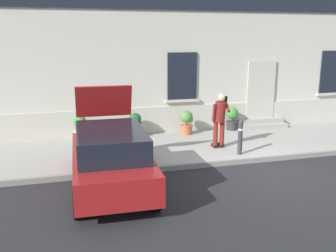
{
  "coord_description": "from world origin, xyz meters",
  "views": [
    {
      "loc": [
        -5.28,
        -8.5,
        3.58
      ],
      "look_at": [
        -2.52,
        1.6,
        1.1
      ],
      "focal_mm": 40.23,
      "sensor_mm": 36.0,
      "label": 1
    }
  ],
  "objects_px": {
    "hatchback_car_red": "(111,157)",
    "bollard_near_person": "(240,136)",
    "planter_terracotta": "(187,122)",
    "planter_charcoal": "(233,118)",
    "bollard_far_left": "(124,145)",
    "person_on_phone": "(220,117)",
    "planter_olive": "(135,124)",
    "planter_cream": "(81,127)"
  },
  "relations": [
    {
      "from": "bollard_near_person",
      "to": "person_on_phone",
      "type": "height_order",
      "value": "person_on_phone"
    },
    {
      "from": "planter_cream",
      "to": "planter_charcoal",
      "type": "bearing_deg",
      "value": 0.36
    },
    {
      "from": "planter_olive",
      "to": "planter_terracotta",
      "type": "xyz_separation_m",
      "value": [
        1.87,
        -0.09,
        0.0
      ]
    },
    {
      "from": "bollard_far_left",
      "to": "bollard_near_person",
      "type": "bearing_deg",
      "value": 0.0
    },
    {
      "from": "hatchback_car_red",
      "to": "planter_cream",
      "type": "bearing_deg",
      "value": 97.31
    },
    {
      "from": "person_on_phone",
      "to": "planter_cream",
      "type": "bearing_deg",
      "value": 141.6
    },
    {
      "from": "hatchback_car_red",
      "to": "planter_olive",
      "type": "distance_m",
      "value": 4.28
    },
    {
      "from": "bollard_far_left",
      "to": "planter_terracotta",
      "type": "height_order",
      "value": "bollard_far_left"
    },
    {
      "from": "hatchback_car_red",
      "to": "planter_olive",
      "type": "height_order",
      "value": "hatchback_car_red"
    },
    {
      "from": "planter_cream",
      "to": "planter_terracotta",
      "type": "height_order",
      "value": "same"
    },
    {
      "from": "planter_olive",
      "to": "hatchback_car_red",
      "type": "bearing_deg",
      "value": -108.29
    },
    {
      "from": "person_on_phone",
      "to": "planter_cream",
      "type": "relative_size",
      "value": 2.03
    },
    {
      "from": "bollard_far_left",
      "to": "person_on_phone",
      "type": "xyz_separation_m",
      "value": [
        3.14,
        0.8,
        0.44
      ]
    },
    {
      "from": "bollard_near_person",
      "to": "bollard_far_left",
      "type": "distance_m",
      "value": 3.48
    },
    {
      "from": "bollard_far_left",
      "to": "person_on_phone",
      "type": "relative_size",
      "value": 0.6
    },
    {
      "from": "bollard_far_left",
      "to": "planter_charcoal",
      "type": "relative_size",
      "value": 1.22
    },
    {
      "from": "bollard_near_person",
      "to": "planter_olive",
      "type": "distance_m",
      "value": 3.86
    },
    {
      "from": "bollard_near_person",
      "to": "planter_terracotta",
      "type": "bearing_deg",
      "value": 106.05
    },
    {
      "from": "bollard_far_left",
      "to": "planter_cream",
      "type": "height_order",
      "value": "bollard_far_left"
    },
    {
      "from": "planter_charcoal",
      "to": "person_on_phone",
      "type": "bearing_deg",
      "value": -124.16
    },
    {
      "from": "planter_charcoal",
      "to": "planter_terracotta",
      "type": "bearing_deg",
      "value": -174.53
    },
    {
      "from": "hatchback_car_red",
      "to": "planter_olive",
      "type": "xyz_separation_m",
      "value": [
        1.34,
        4.06,
        -0.19
      ]
    },
    {
      "from": "hatchback_car_red",
      "to": "bollard_near_person",
      "type": "distance_m",
      "value": 4.19
    },
    {
      "from": "person_on_phone",
      "to": "hatchback_car_red",
      "type": "bearing_deg",
      "value": -162.88
    },
    {
      "from": "person_on_phone",
      "to": "planter_cream",
      "type": "distance_m",
      "value": 4.7
    },
    {
      "from": "person_on_phone",
      "to": "bollard_far_left",
      "type": "bearing_deg",
      "value": -177.97
    },
    {
      "from": "hatchback_car_red",
      "to": "bollard_near_person",
      "type": "relative_size",
      "value": 3.93
    },
    {
      "from": "person_on_phone",
      "to": "planter_terracotta",
      "type": "distance_m",
      "value": 2.04
    },
    {
      "from": "hatchback_car_red",
      "to": "planter_cream",
      "type": "height_order",
      "value": "hatchback_car_red"
    },
    {
      "from": "hatchback_car_red",
      "to": "person_on_phone",
      "type": "relative_size",
      "value": 2.35
    },
    {
      "from": "hatchback_car_red",
      "to": "person_on_phone",
      "type": "height_order",
      "value": "hatchback_car_red"
    },
    {
      "from": "planter_charcoal",
      "to": "hatchback_car_red",
      "type": "bearing_deg",
      "value": -140.75
    },
    {
      "from": "person_on_phone",
      "to": "planter_olive",
      "type": "relative_size",
      "value": 2.03
    },
    {
      "from": "bollard_far_left",
      "to": "planter_cream",
      "type": "bearing_deg",
      "value": 110.05
    },
    {
      "from": "bollard_far_left",
      "to": "person_on_phone",
      "type": "height_order",
      "value": "person_on_phone"
    },
    {
      "from": "planter_terracotta",
      "to": "planter_charcoal",
      "type": "height_order",
      "value": "same"
    },
    {
      "from": "person_on_phone",
      "to": "planter_terracotta",
      "type": "height_order",
      "value": "person_on_phone"
    },
    {
      "from": "planter_cream",
      "to": "planter_charcoal",
      "type": "distance_m",
      "value": 5.61
    },
    {
      "from": "bollard_far_left",
      "to": "person_on_phone",
      "type": "bearing_deg",
      "value": 14.24
    },
    {
      "from": "hatchback_car_red",
      "to": "person_on_phone",
      "type": "bearing_deg",
      "value": 29.33
    },
    {
      "from": "planter_cream",
      "to": "planter_terracotta",
      "type": "xyz_separation_m",
      "value": [
        3.74,
        -0.14,
        0.0
      ]
    },
    {
      "from": "person_on_phone",
      "to": "planter_charcoal",
      "type": "xyz_separation_m",
      "value": [
        1.42,
        2.09,
        -0.54
      ]
    }
  ]
}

